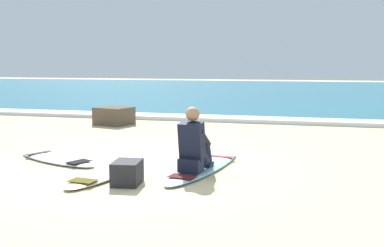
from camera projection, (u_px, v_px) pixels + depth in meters
ground_plane at (137, 168)px, 7.19m from camera, size 80.00×80.00×0.00m
sea at (266, 91)px, 26.35m from camera, size 80.00×28.00×0.10m
breaking_foam at (218, 118)px, 13.22m from camera, size 80.00×0.90×0.11m
surfboard_main at (205, 167)px, 7.12m from camera, size 0.93×2.61×0.08m
surfer_seated at (194, 146)px, 6.71m from camera, size 0.42×0.73×0.95m
surfboard_spare_near at (108, 172)px, 6.76m from camera, size 0.74×2.09×0.08m
surfboard_spare_far at (57, 159)px, 7.72m from camera, size 1.95×1.24×0.08m
shoreline_rock at (114, 116)px, 12.28m from camera, size 1.05×0.97×0.47m
beach_bag at (127, 173)px, 6.23m from camera, size 0.42×0.53×0.32m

